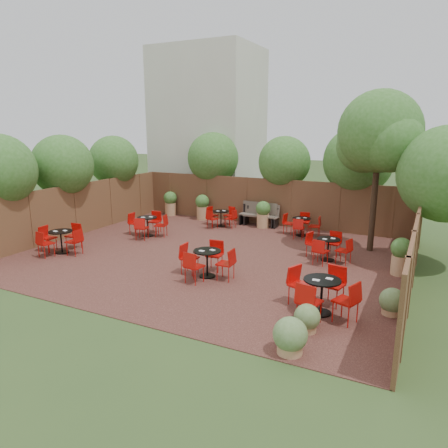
% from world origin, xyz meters
% --- Properties ---
extents(ground, '(80.00, 80.00, 0.00)m').
position_xyz_m(ground, '(0.00, 0.00, 0.00)').
color(ground, '#354F23').
rests_on(ground, ground).
extents(courtyard_paving, '(12.00, 10.00, 0.02)m').
position_xyz_m(courtyard_paving, '(0.00, 0.00, 0.01)').
color(courtyard_paving, '#3B1E18').
rests_on(courtyard_paving, ground).
extents(fence_back, '(12.00, 0.08, 2.00)m').
position_xyz_m(fence_back, '(0.00, 5.00, 1.00)').
color(fence_back, '#4D2B1C').
rests_on(fence_back, ground).
extents(fence_left, '(0.08, 10.00, 2.00)m').
position_xyz_m(fence_left, '(-6.00, 0.00, 1.00)').
color(fence_left, '#4D2B1C').
rests_on(fence_left, ground).
extents(fence_right, '(0.08, 10.00, 2.00)m').
position_xyz_m(fence_right, '(6.00, 0.00, 1.00)').
color(fence_right, '#4D2B1C').
rests_on(fence_right, ground).
extents(neighbour_building, '(5.00, 4.00, 8.00)m').
position_xyz_m(neighbour_building, '(-4.50, 8.00, 4.00)').
color(neighbour_building, beige).
rests_on(neighbour_building, ground).
extents(overhang_foliage, '(15.91, 10.89, 2.79)m').
position_xyz_m(overhang_foliage, '(-0.67, 2.83, 2.75)').
color(overhang_foliage, '#326420').
rests_on(overhang_foliage, ground).
extents(courtyard_tree, '(2.79, 2.69, 5.31)m').
position_xyz_m(courtyard_tree, '(4.55, 2.92, 3.84)').
color(courtyard_tree, black).
rests_on(courtyard_tree, courtyard_paving).
extents(park_bench_left, '(1.63, 0.63, 0.99)m').
position_xyz_m(park_bench_left, '(-0.24, 4.63, 0.53)').
color(park_bench_left, brown).
rests_on(park_bench_left, courtyard_paving).
extents(park_bench_right, '(1.51, 0.50, 0.93)m').
position_xyz_m(park_bench_right, '(-0.10, 4.63, 0.50)').
color(park_bench_right, brown).
rests_on(park_bench_right, courtyard_paving).
extents(bistro_tables, '(10.55, 8.09, 0.95)m').
position_xyz_m(bistro_tables, '(0.26, 0.04, 0.46)').
color(bistro_tables, black).
rests_on(bistro_tables, courtyard_paving).
extents(planters, '(11.04, 4.47, 1.14)m').
position_xyz_m(planters, '(-0.71, 3.70, 0.63)').
color(planters, tan).
rests_on(planters, courtyard_paving).
extents(low_shrubs, '(2.16, 3.23, 0.71)m').
position_xyz_m(low_shrubs, '(4.63, -3.62, 0.33)').
color(low_shrubs, tan).
rests_on(low_shrubs, courtyard_paving).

